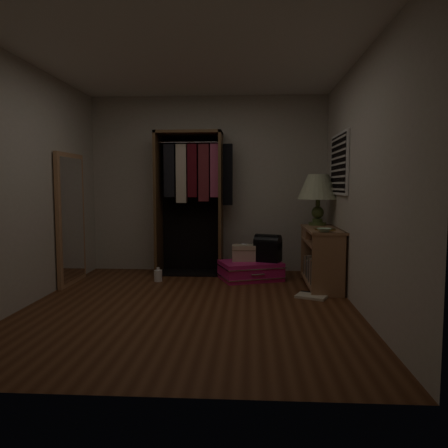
# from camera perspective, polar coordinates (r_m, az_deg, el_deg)

# --- Properties ---
(ground) EXTENTS (4.00, 4.00, 0.00)m
(ground) POSITION_cam_1_polar(r_m,az_deg,el_deg) (4.75, -4.39, -10.67)
(ground) COLOR #532C17
(ground) RESTS_ON ground
(room_walls) EXTENTS (3.52, 4.02, 2.60)m
(room_walls) POSITION_cam_1_polar(r_m,az_deg,el_deg) (4.61, -3.51, 7.69)
(room_walls) COLOR beige
(room_walls) RESTS_ON ground
(console_bookshelf) EXTENTS (0.42, 1.12, 0.75)m
(console_bookshelf) POSITION_cam_1_polar(r_m,az_deg,el_deg) (5.72, 12.54, -4.06)
(console_bookshelf) COLOR #A1704E
(console_bookshelf) RESTS_ON ground
(open_wardrobe) EXTENTS (1.10, 0.50, 2.05)m
(open_wardrobe) POSITION_cam_1_polar(r_m,az_deg,el_deg) (6.36, -4.06, 4.60)
(open_wardrobe) COLOR brown
(open_wardrobe) RESTS_ON ground
(floor_mirror) EXTENTS (0.06, 0.80, 1.70)m
(floor_mirror) POSITION_cam_1_polar(r_m,az_deg,el_deg) (6.02, -19.36, 0.62)
(floor_mirror) COLOR tan
(floor_mirror) RESTS_ON ground
(pink_suitcase) EXTENTS (0.96, 0.82, 0.25)m
(pink_suitcase) POSITION_cam_1_polar(r_m,az_deg,el_deg) (6.02, 3.47, -6.07)
(pink_suitcase) COLOR #E51C7A
(pink_suitcase) RESTS_ON ground
(train_case) EXTENTS (0.33, 0.23, 0.24)m
(train_case) POSITION_cam_1_polar(r_m,az_deg,el_deg) (6.04, 2.61, -3.76)
(train_case) COLOR #C1B394
(train_case) RESTS_ON pink_suitcase
(black_bag) EXTENTS (0.40, 0.33, 0.37)m
(black_bag) POSITION_cam_1_polar(r_m,az_deg,el_deg) (6.00, 5.74, -3.07)
(black_bag) COLOR black
(black_bag) RESTS_ON pink_suitcase
(table_lamp) EXTENTS (0.60, 0.60, 0.68)m
(table_lamp) POSITION_cam_1_polar(r_m,az_deg,el_deg) (6.02, 12.19, 4.61)
(table_lamp) COLOR #415629
(table_lamp) RESTS_ON console_bookshelf
(brass_tray) EXTENTS (0.26, 0.26, 0.01)m
(brass_tray) POSITION_cam_1_polar(r_m,az_deg,el_deg) (5.43, 13.08, -0.67)
(brass_tray) COLOR olive
(brass_tray) RESTS_ON console_bookshelf
(ceramic_bowl) EXTENTS (0.20, 0.20, 0.04)m
(ceramic_bowl) POSITION_cam_1_polar(r_m,az_deg,el_deg) (5.20, 12.95, -0.77)
(ceramic_bowl) COLOR #B1D4B1
(ceramic_bowl) RESTS_ON console_bookshelf
(white_jug) EXTENTS (0.12, 0.12, 0.19)m
(white_jug) POSITION_cam_1_polar(r_m,az_deg,el_deg) (5.97, -8.60, -6.66)
(white_jug) COLOR white
(white_jug) RESTS_ON ground
(floor_book) EXTENTS (0.42, 0.39, 0.03)m
(floor_book) POSITION_cam_1_polar(r_m,az_deg,el_deg) (5.23, 11.48, -9.14)
(floor_book) COLOR beige
(floor_book) RESTS_ON ground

